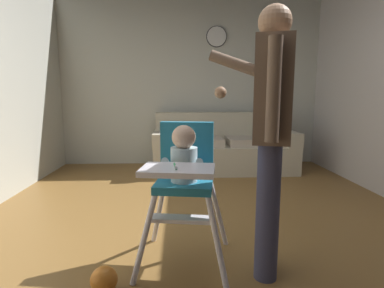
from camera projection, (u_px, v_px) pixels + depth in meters
name	position (u px, v px, depth m)	size (l,w,h in m)	color
ground	(206.00, 245.00, 2.40)	(5.74, 7.12, 0.10)	brown
wall_far	(191.00, 81.00, 4.93)	(4.94, 0.06, 2.70)	beige
couch	(224.00, 148.00, 4.60)	(2.07, 0.86, 0.86)	#BEB59C
high_chair	(185.00, 168.00, 1.96)	(0.68, 0.79, 0.94)	white
adult_standing	(270.00, 129.00, 1.80)	(0.50, 0.58, 1.62)	#404263
toy_ball_second	(104.00, 280.00, 1.73)	(0.16, 0.16, 0.16)	orange
wall_clock	(217.00, 37.00, 4.80)	(0.33, 0.04, 0.33)	white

